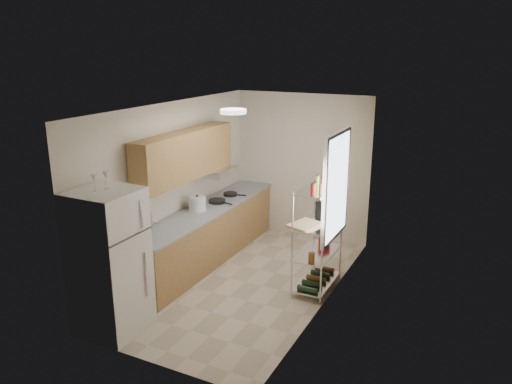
% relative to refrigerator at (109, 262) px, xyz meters
% --- Properties ---
extents(room, '(2.52, 4.42, 2.62)m').
position_rel_refrigerator_xyz_m(room, '(0.87, 1.84, 0.40)').
color(room, beige).
rests_on(room, ground).
extents(counter_run, '(0.63, 3.51, 0.90)m').
position_rel_refrigerator_xyz_m(counter_run, '(-0.05, 2.28, -0.44)').
color(counter_run, '#A77F47').
rests_on(counter_run, ground).
extents(upper_cabinets, '(0.33, 2.20, 0.72)m').
position_rel_refrigerator_xyz_m(upper_cabinets, '(-0.18, 1.94, 0.91)').
color(upper_cabinets, '#A77F47').
rests_on(upper_cabinets, room).
extents(range_hood, '(0.50, 0.60, 0.12)m').
position_rel_refrigerator_xyz_m(range_hood, '(-0.13, 2.74, 0.49)').
color(range_hood, '#B7BABC').
rests_on(range_hood, room).
extents(window, '(0.06, 1.00, 1.46)m').
position_rel_refrigerator_xyz_m(window, '(2.10, 2.19, 0.65)').
color(window, white).
rests_on(window, room).
extents(bakers_rack, '(0.45, 0.90, 1.73)m').
position_rel_refrigerator_xyz_m(bakers_rack, '(1.88, 2.14, 0.21)').
color(bakers_rack, silver).
rests_on(bakers_rack, ground).
extents(ceiling_dome, '(0.34, 0.34, 0.05)m').
position_rel_refrigerator_xyz_m(ceiling_dome, '(0.87, 1.54, 1.67)').
color(ceiling_dome, white).
rests_on(ceiling_dome, room).
extents(refrigerator, '(0.74, 0.74, 1.79)m').
position_rel_refrigerator_xyz_m(refrigerator, '(0.00, 0.00, 0.00)').
color(refrigerator, white).
rests_on(refrigerator, ground).
extents(wine_glass_a, '(0.07, 0.07, 0.21)m').
position_rel_refrigerator_xyz_m(wine_glass_a, '(-0.04, -0.07, 1.00)').
color(wine_glass_a, silver).
rests_on(wine_glass_a, refrigerator).
extents(wine_glass_b, '(0.08, 0.08, 0.21)m').
position_rel_refrigerator_xyz_m(wine_glass_b, '(-0.00, 0.08, 1.00)').
color(wine_glass_b, silver).
rests_on(wine_glass_b, refrigerator).
extents(rice_cooker, '(0.27, 0.27, 0.22)m').
position_rel_refrigerator_xyz_m(rice_cooker, '(-0.12, 2.13, 0.11)').
color(rice_cooker, silver).
rests_on(rice_cooker, counter_run).
extents(frying_pan_large, '(0.32, 0.32, 0.05)m').
position_rel_refrigerator_xyz_m(frying_pan_large, '(-0.05, 2.60, 0.03)').
color(frying_pan_large, black).
rests_on(frying_pan_large, counter_run).
extents(frying_pan_small, '(0.27, 0.27, 0.05)m').
position_rel_refrigerator_xyz_m(frying_pan_small, '(-0.04, 3.05, 0.03)').
color(frying_pan_small, black).
rests_on(frying_pan_small, counter_run).
extents(cutting_board, '(0.45, 0.52, 0.03)m').
position_rel_refrigerator_xyz_m(cutting_board, '(1.76, 1.93, 0.13)').
color(cutting_board, tan).
rests_on(cutting_board, bakers_rack).
extents(espresso_machine, '(0.22, 0.27, 0.28)m').
position_rel_refrigerator_xyz_m(espresso_machine, '(1.88, 2.39, 0.25)').
color(espresso_machine, black).
rests_on(espresso_machine, bakers_rack).
extents(storage_bag, '(0.14, 0.17, 0.16)m').
position_rel_refrigerator_xyz_m(storage_bag, '(1.88, 2.44, -0.25)').
color(storage_bag, '#B3161E').
rests_on(storage_bag, bakers_rack).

